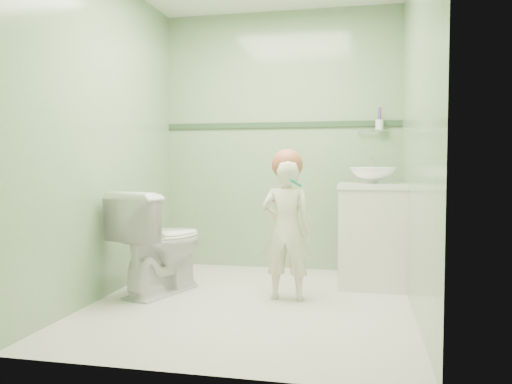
# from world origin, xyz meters

# --- Properties ---
(ground) EXTENTS (2.50, 2.50, 0.00)m
(ground) POSITION_xyz_m (0.00, 0.00, 0.00)
(ground) COLOR beige
(ground) RESTS_ON ground
(room_shell) EXTENTS (2.50, 2.54, 2.40)m
(room_shell) POSITION_xyz_m (0.00, 0.00, 1.20)
(room_shell) COLOR #80AB79
(room_shell) RESTS_ON ground
(trim_stripe) EXTENTS (2.20, 0.02, 0.05)m
(trim_stripe) POSITION_xyz_m (0.00, 1.24, 1.35)
(trim_stripe) COLOR #304D30
(trim_stripe) RESTS_ON room_shell
(vanity) EXTENTS (0.52, 0.50, 0.80)m
(vanity) POSITION_xyz_m (0.84, 0.70, 0.40)
(vanity) COLOR silver
(vanity) RESTS_ON ground
(counter) EXTENTS (0.54, 0.52, 0.04)m
(counter) POSITION_xyz_m (0.84, 0.70, 0.81)
(counter) COLOR white
(counter) RESTS_ON vanity
(basin) EXTENTS (0.37, 0.37, 0.13)m
(basin) POSITION_xyz_m (0.84, 0.70, 0.89)
(basin) COLOR white
(basin) RESTS_ON counter
(faucet) EXTENTS (0.03, 0.13, 0.18)m
(faucet) POSITION_xyz_m (0.84, 0.89, 0.97)
(faucet) COLOR silver
(faucet) RESTS_ON counter
(cup_holder) EXTENTS (0.26, 0.07, 0.21)m
(cup_holder) POSITION_xyz_m (0.89, 1.18, 1.33)
(cup_holder) COLOR silver
(cup_holder) RESTS_ON room_shell
(toilet) EXTENTS (0.66, 0.87, 0.78)m
(toilet) POSITION_xyz_m (-0.74, 0.14, 0.39)
(toilet) COLOR white
(toilet) RESTS_ON ground
(toddler) EXTENTS (0.37, 0.24, 1.01)m
(toddler) POSITION_xyz_m (0.23, 0.15, 0.51)
(toddler) COLOR beige
(toddler) RESTS_ON ground
(hair_cap) EXTENTS (0.23, 0.23, 0.23)m
(hair_cap) POSITION_xyz_m (0.23, 0.17, 0.98)
(hair_cap) COLOR #A1593C
(hair_cap) RESTS_ON toddler
(teal_toothbrush) EXTENTS (0.11, 0.13, 0.08)m
(teal_toothbrush) POSITION_xyz_m (0.30, 0.02, 0.86)
(teal_toothbrush) COLOR #0C9264
(teal_toothbrush) RESTS_ON toddler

